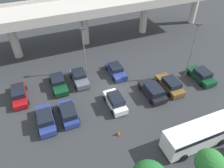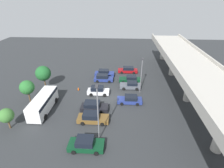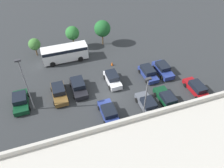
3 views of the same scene
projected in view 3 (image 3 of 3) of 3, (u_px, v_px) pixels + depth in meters
name	position (u px, v px, depth m)	size (l,w,h in m)	color
ground_plane	(111.00, 96.00, 32.58)	(102.06, 102.06, 0.00)	#2D3033
highway_overpass	(165.00, 157.00, 18.50)	(49.00, 7.86, 7.68)	#BCB7AD
parked_car_0	(197.00, 88.00, 32.84)	(2.04, 4.89, 1.54)	maroon
parked_car_1	(163.00, 69.00, 36.26)	(2.09, 4.66, 1.65)	navy
parked_car_2	(167.00, 99.00, 31.28)	(2.14, 4.86, 1.45)	#0C381E
parked_car_3	(147.00, 104.00, 30.51)	(2.14, 4.40, 1.51)	#515660
parked_car_4	(112.00, 79.00, 34.37)	(2.03, 4.31, 1.73)	silver
parked_car_5	(109.00, 112.00, 29.41)	(2.15, 4.55, 1.44)	navy
parked_car_6	(78.00, 86.00, 33.09)	(2.26, 4.68, 1.63)	black
parked_car_7	(59.00, 92.00, 32.19)	(2.20, 4.89, 1.62)	brown
parked_car_8	(21.00, 101.00, 30.87)	(2.26, 4.61, 1.63)	#0C381E
parked_car_9	(148.00, 73.00, 35.59)	(2.07, 4.34, 1.58)	navy
shuttle_bus	(65.00, 52.00, 38.43)	(7.92, 2.67, 2.71)	white
lamp_post_near_aisle	(146.00, 97.00, 26.41)	(0.70, 0.35, 7.32)	slate
lamp_post_mid_lot	(26.00, 83.00, 27.43)	(0.70, 0.35, 8.49)	slate
tree_front_left	(102.00, 29.00, 41.26)	(3.11, 3.11, 4.95)	brown
tree_front_centre	(72.00, 33.00, 40.49)	(2.56, 2.56, 4.43)	brown
tree_front_right	(34.00, 44.00, 39.12)	(2.13, 2.13, 3.40)	brown
traffic_cone	(112.00, 64.00, 38.11)	(0.44, 0.44, 0.70)	black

